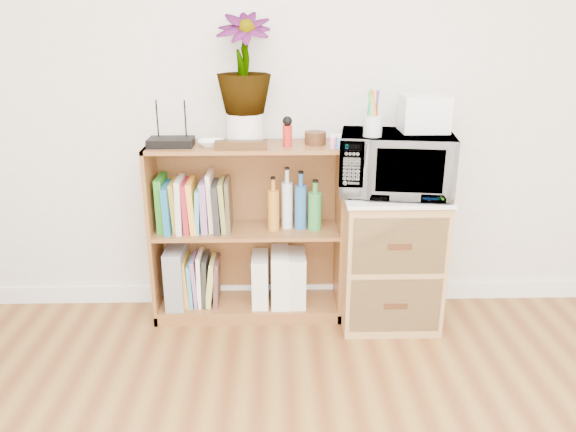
{
  "coord_description": "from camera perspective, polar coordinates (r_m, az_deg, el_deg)",
  "views": [
    {
      "loc": [
        -0.2,
        -0.69,
        1.54
      ],
      "look_at": [
        -0.14,
        1.95,
        0.62
      ],
      "focal_mm": 35.0,
      "sensor_mm": 36.0,
      "label": 1
    }
  ],
  "objects": [
    {
      "name": "magazine_holder_mid",
      "position": [
        3.08,
        -0.82,
        -6.2
      ],
      "size": [
        0.09,
        0.24,
        0.3
      ],
      "primitive_type": "cube",
      "color": "white",
      "rests_on": "bookshelf"
    },
    {
      "name": "potted_plant",
      "position": [
        2.83,
        -4.54,
        15.16
      ],
      "size": [
        0.27,
        0.27,
        0.48
      ],
      "primitive_type": "imported",
      "color": "#356628",
      "rests_on": "plant_pot"
    },
    {
      "name": "wooden_bowl",
      "position": [
        2.87,
        2.8,
        7.92
      ],
      "size": [
        0.11,
        0.11,
        0.06
      ],
      "primitive_type": "cylinder",
      "color": "#3B1C10",
      "rests_on": "bookshelf"
    },
    {
      "name": "microwave",
      "position": [
        2.86,
        10.84,
        5.28
      ],
      "size": [
        0.59,
        0.45,
        0.3
      ],
      "primitive_type": "imported",
      "rotation": [
        0.0,
        0.0,
        -0.15
      ],
      "color": "silver",
      "rests_on": "wicker_unit"
    },
    {
      "name": "white_bowl",
      "position": [
        2.84,
        -7.83,
        7.34
      ],
      "size": [
        0.13,
        0.13,
        0.03
      ],
      "primitive_type": "imported",
      "color": "white",
      "rests_on": "bookshelf"
    },
    {
      "name": "cookbooks",
      "position": [
        2.97,
        -9.5,
        1.13
      ],
      "size": [
        0.38,
        0.2,
        0.31
      ],
      "color": "#278222",
      "rests_on": "bookshelf"
    },
    {
      "name": "small_appliance",
      "position": [
        2.88,
        13.67,
        10.1
      ],
      "size": [
        0.23,
        0.19,
        0.18
      ],
      "primitive_type": "cube",
      "color": "white",
      "rests_on": "microwave"
    },
    {
      "name": "router",
      "position": [
        2.88,
        -11.8,
        7.36
      ],
      "size": [
        0.22,
        0.15,
        0.04
      ],
      "primitive_type": "cube",
      "color": "black",
      "rests_on": "bookshelf"
    },
    {
      "name": "wicker_unit",
      "position": [
        3.03,
        10.19,
        -4.28
      ],
      "size": [
        0.5,
        0.45,
        0.7
      ],
      "primitive_type": "cube",
      "color": "#9E7542",
      "rests_on": "ground"
    },
    {
      "name": "paint_jars",
      "position": [
        2.78,
        5.25,
        7.5
      ],
      "size": [
        0.12,
        0.04,
        0.06
      ],
      "primitive_type": "cube",
      "color": "pink",
      "rests_on": "bookshelf"
    },
    {
      "name": "plant_pot",
      "position": [
        2.86,
        -4.38,
        8.82
      ],
      "size": [
        0.18,
        0.18,
        0.16
      ],
      "primitive_type": "cylinder",
      "color": "white",
      "rests_on": "bookshelf"
    },
    {
      "name": "file_box",
      "position": [
        3.13,
        -11.24,
        -5.9
      ],
      "size": [
        0.1,
        0.26,
        0.32
      ],
      "primitive_type": "cube",
      "color": "gray",
      "rests_on": "bookshelf"
    },
    {
      "name": "lower_books",
      "position": [
        3.12,
        -8.75,
        -6.42
      ],
      "size": [
        0.2,
        0.19,
        0.29
      ],
      "color": "gold",
      "rests_on": "bookshelf"
    },
    {
      "name": "bookshelf",
      "position": [
        2.99,
        -4.16,
        -1.71
      ],
      "size": [
        1.0,
        0.3,
        0.95
      ],
      "primitive_type": "cube",
      "color": "brown",
      "rests_on": "ground"
    },
    {
      "name": "magazine_holder_left",
      "position": [
        3.09,
        -2.84,
        -6.41
      ],
      "size": [
        0.09,
        0.22,
        0.28
      ],
      "primitive_type": "cube",
      "color": "white",
      "rests_on": "bookshelf"
    },
    {
      "name": "skirting_board",
      "position": [
        3.3,
        2.27,
        -7.71
      ],
      "size": [
        4.0,
        0.02,
        0.1
      ],
      "primitive_type": "cube",
      "color": "white",
      "rests_on": "ground"
    },
    {
      "name": "trinket_box",
      "position": [
        2.76,
        -4.8,
        7.2
      ],
      "size": [
        0.25,
        0.06,
        0.04
      ],
      "primitive_type": "cube",
      "color": "#321D0D",
      "rests_on": "bookshelf"
    },
    {
      "name": "magazine_holder_right",
      "position": [
        3.09,
        0.89,
        -6.28
      ],
      "size": [
        0.09,
        0.23,
        0.29
      ],
      "primitive_type": "cube",
      "color": "silver",
      "rests_on": "bookshelf"
    },
    {
      "name": "pen_cup",
      "position": [
        2.72,
        8.6,
        9.03
      ],
      "size": [
        0.09,
        0.09,
        0.1
      ],
      "primitive_type": "cylinder",
      "color": "silver",
      "rests_on": "microwave"
    },
    {
      "name": "liquor_bottles",
      "position": [
        2.94,
        0.77,
        1.4
      ],
      "size": [
        0.28,
        0.07,
        0.32
      ],
      "color": "#C17724",
      "rests_on": "bookshelf"
    },
    {
      "name": "kokeshi_doll",
      "position": [
        2.81,
        -0.06,
        8.13
      ],
      "size": [
        0.05,
        0.05,
        0.1
      ],
      "primitive_type": "cylinder",
      "color": "red",
      "rests_on": "bookshelf"
    }
  ]
}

